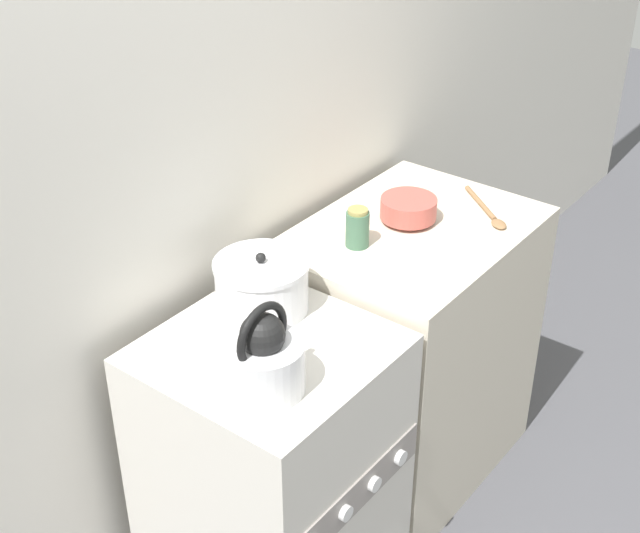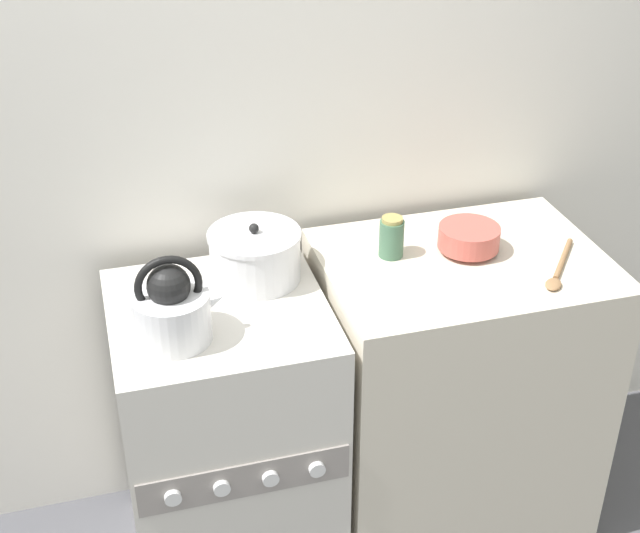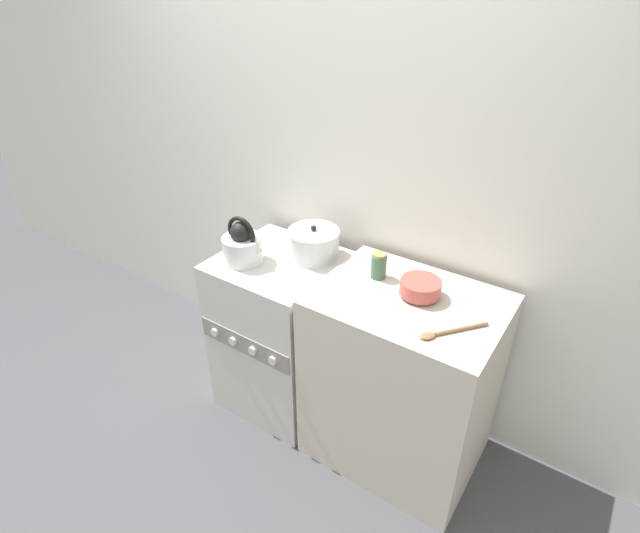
% 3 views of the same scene
% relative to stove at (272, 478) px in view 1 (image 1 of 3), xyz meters
% --- Properties ---
extents(wall_back, '(7.00, 0.06, 2.50)m').
position_rel_stove_xyz_m(wall_back, '(0.00, 0.38, 0.79)').
color(wall_back, silver).
rests_on(wall_back, ground_plane).
extents(stove, '(0.59, 0.60, 0.92)m').
position_rel_stove_xyz_m(stove, '(0.00, 0.00, 0.00)').
color(stove, beige).
rests_on(stove, ground_plane).
extents(counter, '(0.81, 0.60, 0.95)m').
position_rel_stove_xyz_m(counter, '(0.72, 0.01, 0.02)').
color(counter, beige).
rests_on(counter, ground_plane).
extents(kettle, '(0.24, 0.20, 0.24)m').
position_rel_stove_xyz_m(kettle, '(-0.13, -0.10, 0.55)').
color(kettle, silver).
rests_on(kettle, stove).
extents(cooking_pot, '(0.26, 0.26, 0.17)m').
position_rel_stove_xyz_m(cooking_pot, '(0.13, 0.13, 0.53)').
color(cooking_pot, silver).
rests_on(cooking_pot, stove).
extents(enamel_bowl, '(0.18, 0.18, 0.08)m').
position_rel_stove_xyz_m(enamel_bowl, '(0.74, 0.05, 0.54)').
color(enamel_bowl, '#B75147').
rests_on(enamel_bowl, counter).
extents(storage_jar, '(0.07, 0.07, 0.12)m').
position_rel_stove_xyz_m(storage_jar, '(0.52, 0.09, 0.55)').
color(storage_jar, '#3F664C').
rests_on(storage_jar, counter).
extents(wooden_spoon, '(0.21, 0.25, 0.02)m').
position_rel_stove_xyz_m(wooden_spoon, '(0.94, -0.13, 0.50)').
color(wooden_spoon, olive).
rests_on(wooden_spoon, counter).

